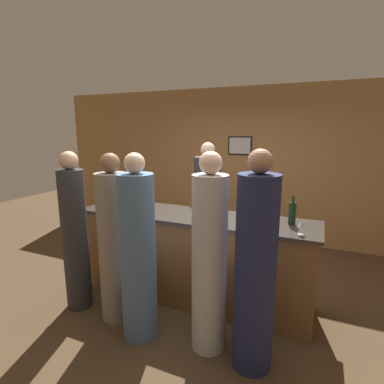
{
  "coord_description": "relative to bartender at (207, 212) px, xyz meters",
  "views": [
    {
      "loc": [
        1.33,
        -3.1,
        2.03
      ],
      "look_at": [
        -0.06,
        0.1,
        1.31
      ],
      "focal_mm": 28.0,
      "sensor_mm": 36.0,
      "label": 1
    }
  ],
  "objects": [
    {
      "name": "bar_counter",
      "position": [
        0.15,
        -0.87,
        -0.33
      ],
      "size": [
        2.82,
        0.7,
        1.06
      ],
      "color": "brown",
      "rests_on": "ground_plane"
    },
    {
      "name": "wine_bottle_2",
      "position": [
        0.27,
        -0.97,
        0.31
      ],
      "size": [
        0.07,
        0.07,
        0.3
      ],
      "color": "black",
      "rests_on": "bar_counter"
    },
    {
      "name": "wine_bottle_1",
      "position": [
        0.95,
        -0.9,
        0.31
      ],
      "size": [
        0.08,
        0.08,
        0.29
      ],
      "color": "#19381E",
      "rests_on": "bar_counter"
    },
    {
      "name": "ground_plane",
      "position": [
        0.15,
        -0.87,
        -0.86
      ],
      "size": [
        14.0,
        14.0,
        0.0
      ],
      "primitive_type": "plane",
      "color": "#4C3823"
    },
    {
      "name": "back_wall",
      "position": [
        0.15,
        1.53,
        0.54
      ],
      "size": [
        8.0,
        0.08,
        2.8
      ],
      "color": "#A37547",
      "rests_on": "ground_plane"
    },
    {
      "name": "wine_glass_2",
      "position": [
        -0.92,
        -0.94,
        0.31
      ],
      "size": [
        0.07,
        0.07,
        0.15
      ],
      "color": "silver",
      "rests_on": "bar_counter"
    },
    {
      "name": "guest_1",
      "position": [
        0.62,
        -1.6,
        0.01
      ],
      "size": [
        0.32,
        0.32,
        1.86
      ],
      "color": "#B2B2B7",
      "rests_on": "ground_plane"
    },
    {
      "name": "guest_3",
      "position": [
        1.05,
        -1.66,
        0.02
      ],
      "size": [
        0.34,
        0.34,
        1.89
      ],
      "color": "#1E234C",
      "rests_on": "ground_plane"
    },
    {
      "name": "wine_bottle_0",
      "position": [
        1.24,
        -0.78,
        0.32
      ],
      "size": [
        0.08,
        0.08,
        0.31
      ],
      "color": "black",
      "rests_on": "bar_counter"
    },
    {
      "name": "guest_0",
      "position": [
        -0.07,
        -1.71,
        -0.01
      ],
      "size": [
        0.34,
        0.34,
        1.83
      ],
      "color": "#4C6B93",
      "rests_on": "ground_plane"
    },
    {
      "name": "bartender",
      "position": [
        0.0,
        0.0,
        0.0
      ],
      "size": [
        0.39,
        0.39,
        1.86
      ],
      "rotation": [
        0.0,
        0.0,
        3.14
      ],
      "color": "#2D2D33",
      "rests_on": "ground_plane"
    },
    {
      "name": "guest_4",
      "position": [
        -0.46,
        -1.56,
        -0.02
      ],
      "size": [
        0.34,
        0.34,
        1.81
      ],
      "color": "gray",
      "rests_on": "ground_plane"
    },
    {
      "name": "wine_glass_1",
      "position": [
        0.5,
        -0.88,
        0.32
      ],
      "size": [
        0.07,
        0.07,
        0.16
      ],
      "color": "silver",
      "rests_on": "bar_counter"
    },
    {
      "name": "guest_2",
      "position": [
        -1.0,
        -1.56,
        -0.0
      ],
      "size": [
        0.28,
        0.28,
        1.81
      ],
      "color": "#2D2D33",
      "rests_on": "ground_plane"
    },
    {
      "name": "ice_bucket",
      "position": [
        -0.8,
        -0.82,
        0.28
      ],
      "size": [
        0.17,
        0.17,
        0.17
      ],
      "color": "silver",
      "rests_on": "bar_counter"
    },
    {
      "name": "wine_glass_0",
      "position": [
        1.35,
        -1.08,
        0.31
      ],
      "size": [
        0.06,
        0.06,
        0.15
      ],
      "color": "silver",
      "rests_on": "bar_counter"
    }
  ]
}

